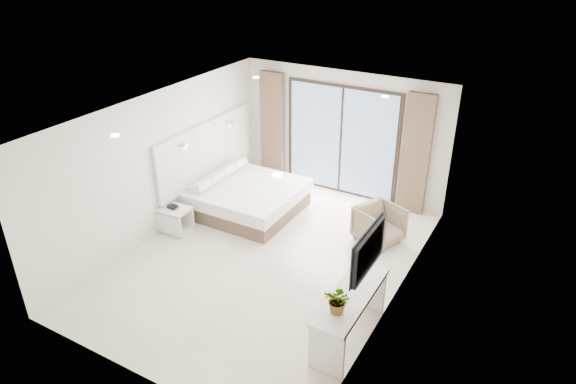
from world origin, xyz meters
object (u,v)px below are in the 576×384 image
Objects in this scene: console_desk at (350,306)px; armchair at (379,223)px; nightstand at (175,220)px; bed at (247,198)px.

armchair is at bearing 101.71° from console_desk.
nightstand is at bearing 165.55° from console_desk.
console_desk is at bearing -17.15° from nightstand.
armchair is at bearing 4.88° from bed.
console_desk reaches higher than nightstand.
bed is at bearing 119.48° from armchair.
bed is 3.60× the size of nightstand.
armchair is (3.51, 1.60, 0.13)m from nightstand.
console_desk is 2.71m from armchair.
armchair reaches higher than nightstand.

